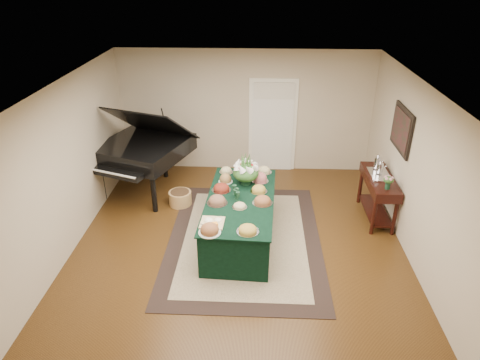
{
  "coord_description": "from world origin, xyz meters",
  "views": [
    {
      "loc": [
        0.29,
        -6.01,
        4.28
      ],
      "look_at": [
        0.0,
        0.3,
        1.05
      ],
      "focal_mm": 32.0,
      "sensor_mm": 36.0,
      "label": 1
    }
  ],
  "objects_px": {
    "buffet_table": "(240,219)",
    "mahogany_sideboard": "(379,186)",
    "grand_piano": "(143,149)",
    "floral_centerpiece": "(246,170)"
  },
  "relations": [
    {
      "from": "buffet_table",
      "to": "mahogany_sideboard",
      "type": "relative_size",
      "value": 1.82
    },
    {
      "from": "buffet_table",
      "to": "floral_centerpiece",
      "type": "bearing_deg",
      "value": 82.43
    },
    {
      "from": "floral_centerpiece",
      "to": "mahogany_sideboard",
      "type": "xyz_separation_m",
      "value": [
        2.41,
        0.25,
        -0.4
      ]
    },
    {
      "from": "buffet_table",
      "to": "mahogany_sideboard",
      "type": "distance_m",
      "value": 2.62
    },
    {
      "from": "floral_centerpiece",
      "to": "buffet_table",
      "type": "bearing_deg",
      "value": -97.57
    },
    {
      "from": "mahogany_sideboard",
      "to": "grand_piano",
      "type": "bearing_deg",
      "value": 169.5
    },
    {
      "from": "mahogany_sideboard",
      "to": "buffet_table",
      "type": "bearing_deg",
      "value": -162.3
    },
    {
      "from": "grand_piano",
      "to": "floral_centerpiece",
      "type": "bearing_deg",
      "value": -27.33
    },
    {
      "from": "floral_centerpiece",
      "to": "mahogany_sideboard",
      "type": "distance_m",
      "value": 2.45
    },
    {
      "from": "grand_piano",
      "to": "mahogany_sideboard",
      "type": "xyz_separation_m",
      "value": [
        4.5,
        -0.83,
        -0.3
      ]
    }
  ]
}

